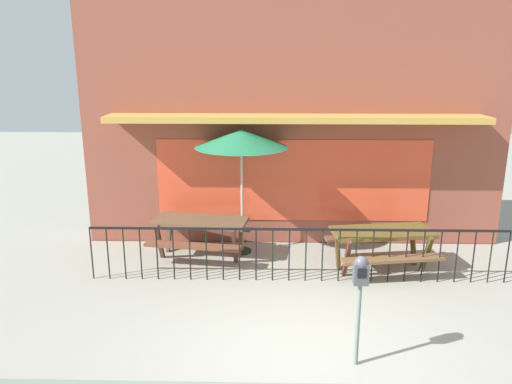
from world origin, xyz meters
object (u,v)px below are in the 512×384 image
picnic_table_left (200,227)px  parking_meter_far (360,282)px  picnic_table_right (382,239)px  patio_umbrella (241,139)px

picnic_table_left → parking_meter_far: 4.29m
picnic_table_left → picnic_table_right: (3.39, -0.54, 0.00)m
picnic_table_right → patio_umbrella: size_ratio=0.80×
picnic_table_right → patio_umbrella: 3.19m
picnic_table_left → picnic_table_right: bearing=-9.1°
picnic_table_left → patio_umbrella: 1.88m
picnic_table_right → parking_meter_far: 3.14m
picnic_table_right → parking_meter_far: size_ratio=1.34×
patio_umbrella → parking_meter_far: bearing=-66.4°
picnic_table_right → patio_umbrella: (-2.59, 0.81, 1.68)m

